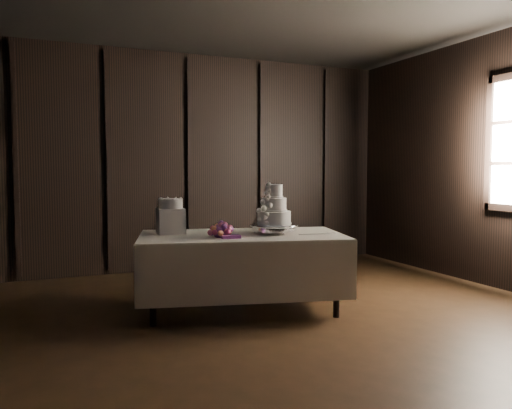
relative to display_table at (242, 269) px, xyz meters
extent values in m
cube|color=black|center=(0.10, -1.21, -0.44)|extent=(6.04, 7.04, 0.04)
cube|color=black|center=(0.10, 2.31, 1.08)|extent=(6.04, 0.04, 3.04)
cube|color=#EFE5CE|center=(0.00, 0.00, 0.34)|extent=(2.17, 1.49, 0.01)
cube|color=white|center=(0.00, 0.00, -0.06)|extent=(1.99, 1.33, 0.71)
cylinder|color=silver|center=(0.32, -0.05, 0.39)|extent=(0.54, 0.54, 0.09)
cylinder|color=white|center=(0.32, -0.05, 0.50)|extent=(0.33, 0.33, 0.13)
cylinder|color=white|center=(0.32, -0.05, 0.63)|extent=(0.24, 0.24, 0.13)
cylinder|color=white|center=(0.32, -0.05, 0.76)|extent=(0.17, 0.17, 0.13)
cube|color=white|center=(-0.63, 0.35, 0.47)|extent=(0.28, 0.28, 0.25)
cylinder|color=white|center=(-0.63, 0.35, 0.64)|extent=(0.32, 0.32, 0.10)
cube|color=silver|center=(0.61, -0.32, 0.35)|extent=(0.37, 0.11, 0.01)
camera|label=1|loc=(-1.78, -4.54, 0.98)|focal=35.00mm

